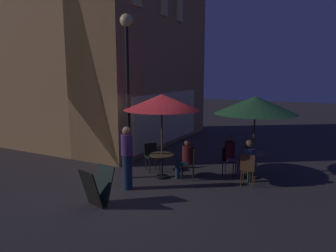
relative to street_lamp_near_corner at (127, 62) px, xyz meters
The scene contains 16 objects.
ground_plane 3.48m from the street_lamp_near_corner, 131.32° to the right, with size 60.00×60.00×0.00m, color #363131.
cafe_building 4.72m from the street_lamp_near_corner, 46.65° to the left, with size 7.84×7.99×8.20m.
street_lamp_near_corner is the anchor object (origin of this frame).
menu_sandwich_board 3.59m from the street_lamp_near_corner, 167.10° to the right, with size 0.76×0.69×0.90m.
cafe_table_0 4.68m from the street_lamp_near_corner, 62.60° to the right, with size 0.66×0.66×0.77m.
cafe_table_1 3.04m from the street_lamp_near_corner, 62.05° to the right, with size 0.72×0.72×0.73m.
patio_umbrella_0 3.88m from the street_lamp_near_corner, 62.60° to the right, with size 2.38×2.38×2.45m.
patio_umbrella_1 1.50m from the street_lamp_near_corner, 62.05° to the right, with size 2.22×2.22×2.51m.
cafe_chair_0 4.46m from the street_lamp_near_corner, 74.83° to the right, with size 0.40×0.40×0.93m.
cafe_chair_1 4.16m from the street_lamp_near_corner, 56.31° to the right, with size 0.42×0.42×0.85m.
cafe_chair_2 3.38m from the street_lamp_near_corner, 66.32° to the right, with size 0.52×0.52×0.95m.
cafe_chair_3 3.04m from the street_lamp_near_corner, 11.81° to the right, with size 0.60×0.60×0.87m.
patron_seated_0 4.37m from the street_lamp_near_corner, 72.73° to the right, with size 0.55×0.39×1.30m.
patron_seated_1 4.13m from the street_lamp_near_corner, 57.65° to the right, with size 0.33×0.52×1.25m.
patron_seated_2 3.20m from the street_lamp_near_corner, 65.89° to the right, with size 0.43×0.52×1.20m.
patron_standing_3 2.69m from the street_lamp_near_corner, 149.09° to the right, with size 0.31×0.31×1.71m.
Camera 1 is at (-6.90, -4.56, 3.08)m, focal length 32.91 mm.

